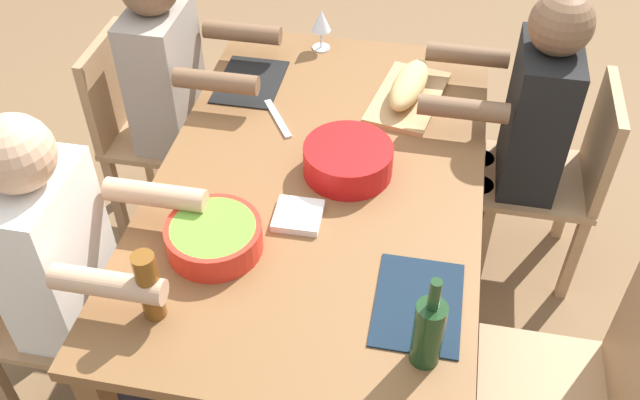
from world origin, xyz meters
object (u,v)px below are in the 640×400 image
(diner_far_left, at_px, (68,262))
(serving_bowl_salad, at_px, (214,236))
(bread_loaf, at_px, (409,85))
(wine_glass, at_px, (321,22))
(wine_bottle, at_px, (428,331))
(beer_bottle, at_px, (149,286))
(napkin_stack, at_px, (298,216))
(diner_near_right, at_px, (524,122))
(diner_far_right, at_px, (176,83))
(dining_table, at_px, (320,193))
(chair_near_left, at_px, (581,388))
(cutting_board, at_px, (408,97))
(serving_bowl_fruit, at_px, (348,158))
(chair_far_left, at_px, (30,299))
(chair_near_right, at_px, (562,174))
(chair_far_right, at_px, (140,123))

(diner_far_left, xyz_separation_m, serving_bowl_salad, (0.10, -0.42, 0.09))
(bread_loaf, bearing_deg, wine_glass, 52.50)
(wine_bottle, bearing_deg, beer_bottle, 89.56)
(bread_loaf, relative_size, napkin_stack, 2.29)
(diner_near_right, distance_m, serving_bowl_salad, 1.22)
(diner_far_right, bearing_deg, dining_table, -125.51)
(chair_near_left, xyz_separation_m, napkin_stack, (0.26, 0.86, 0.27))
(diner_near_right, height_order, cutting_board, diner_near_right)
(chair_near_left, relative_size, serving_bowl_fruit, 2.98)
(diner_far_right, distance_m, bread_loaf, 0.89)
(cutting_board, bearing_deg, diner_near_right, -90.02)
(serving_bowl_salad, bearing_deg, diner_near_right, -46.72)
(dining_table, xyz_separation_m, serving_bowl_fruit, (0.03, -0.08, 0.14))
(chair_far_left, height_order, wine_bottle, wine_bottle)
(diner_far_right, relative_size, chair_far_left, 1.41)
(diner_near_right, xyz_separation_m, serving_bowl_salad, (-0.84, 0.89, 0.09))
(chair_near_right, bearing_deg, beer_bottle, 133.38)
(diner_near_right, bearing_deg, diner_far_left, 125.51)
(dining_table, relative_size, napkin_stack, 12.12)
(chair_near_right, xyz_separation_m, serving_bowl_salad, (-0.84, 1.07, 0.31))
(serving_bowl_fruit, distance_m, napkin_stack, 0.27)
(cutting_board, relative_size, bread_loaf, 1.25)
(diner_far_left, height_order, wine_glass, diner_far_left)
(chair_near_right, xyz_separation_m, diner_near_right, (0.00, 0.18, 0.21))
(diner_near_right, bearing_deg, diner_far_right, 90.00)
(chair_near_right, height_order, bread_loaf, same)
(diner_near_right, relative_size, serving_bowl_salad, 4.35)
(chair_far_right, bearing_deg, chair_near_left, -119.12)
(dining_table, xyz_separation_m, bread_loaf, (0.47, -0.23, 0.15))
(cutting_board, bearing_deg, dining_table, 153.38)
(diner_near_right, xyz_separation_m, wine_glass, (0.29, 0.79, 0.16))
(diner_near_right, relative_size, beer_bottle, 5.45)
(chair_far_right, distance_m, serving_bowl_salad, 1.08)
(wine_bottle, distance_m, napkin_stack, 0.60)
(chair_far_right, height_order, bread_loaf, same)
(napkin_stack, bearing_deg, serving_bowl_salad, 127.89)
(serving_bowl_fruit, bearing_deg, cutting_board, -18.92)
(serving_bowl_salad, bearing_deg, diner_far_right, 26.66)
(chair_near_right, relative_size, chair_far_right, 1.00)
(diner_far_right, height_order, wine_bottle, diner_far_right)
(diner_near_right, bearing_deg, chair_near_right, -90.00)
(chair_far_left, bearing_deg, napkin_stack, -72.31)
(wine_bottle, relative_size, wine_glass, 1.75)
(diner_far_left, xyz_separation_m, wine_glass, (1.22, -0.51, 0.16))
(chair_near_right, bearing_deg, napkin_stack, 127.98)
(chair_near_left, bearing_deg, serving_bowl_salad, 84.83)
(chair_near_right, xyz_separation_m, wine_bottle, (-1.10, 0.45, 0.37))
(serving_bowl_salad, relative_size, napkin_stack, 1.97)
(beer_bottle, xyz_separation_m, wine_glass, (1.38, -0.18, 0.01))
(bread_loaf, bearing_deg, napkin_stack, 158.91)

